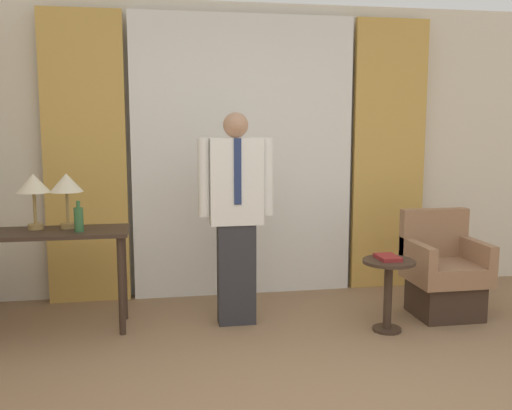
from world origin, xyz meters
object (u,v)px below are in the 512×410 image
(desk, at_px, (51,249))
(table_lamp_left, at_px, (33,186))
(armchair, at_px, (444,275))
(book, at_px, (388,257))
(bottle_near_edge, at_px, (79,219))
(person, at_px, (236,210))
(table_lamp_right, at_px, (66,185))
(side_table, at_px, (388,283))

(desk, bearing_deg, table_lamp_left, 142.90)
(armchair, xyz_separation_m, book, (-0.61, -0.26, 0.24))
(desk, height_order, book, desk)
(table_lamp_left, xyz_separation_m, armchair, (3.29, -0.27, -0.79))
(bottle_near_edge, xyz_separation_m, armchair, (2.94, -0.10, -0.55))
(person, distance_m, armchair, 1.84)
(table_lamp_left, distance_m, bottle_near_edge, 0.45)
(book, bearing_deg, desk, 170.31)
(desk, relative_size, table_lamp_left, 2.72)
(desk, relative_size, book, 5.21)
(table_lamp_right, bearing_deg, side_table, -12.75)
(bottle_near_edge, relative_size, book, 1.05)
(table_lamp_left, xyz_separation_m, person, (1.54, -0.17, -0.21))
(bottle_near_edge, distance_m, book, 2.38)
(desk, height_order, armchair, armchair)
(table_lamp_right, bearing_deg, table_lamp_left, 180.00)
(table_lamp_left, xyz_separation_m, side_table, (2.67, -0.55, -0.75))
(desk, relative_size, table_lamp_right, 2.72)
(desk, xyz_separation_m, table_lamp_left, (-0.12, 0.09, 0.48))
(table_lamp_left, relative_size, armchair, 0.49)
(table_lamp_left, distance_m, armchair, 3.39)
(armchair, xyz_separation_m, side_table, (-0.61, -0.28, 0.04))
(armchair, relative_size, side_table, 1.55)
(desk, bearing_deg, armchair, -3.21)
(desk, xyz_separation_m, table_lamp_right, (0.12, 0.09, 0.48))
(table_lamp_right, distance_m, book, 2.55)
(desk, relative_size, bottle_near_edge, 4.97)
(bottle_near_edge, bearing_deg, armchair, -2.04)
(desk, bearing_deg, bottle_near_edge, -17.98)
(side_table, bearing_deg, table_lamp_right, 167.25)
(desk, distance_m, person, 1.45)
(bottle_near_edge, bearing_deg, table_lamp_left, 154.53)
(table_lamp_left, bearing_deg, person, -6.22)
(side_table, xyz_separation_m, book, (-0.00, 0.02, 0.20))
(armchair, height_order, side_table, armchair)
(desk, distance_m, armchair, 3.19)
(table_lamp_left, relative_size, person, 0.25)
(table_lamp_right, relative_size, bottle_near_edge, 1.83)
(bottle_near_edge, height_order, person, person)
(bottle_near_edge, xyz_separation_m, book, (2.33, -0.36, -0.31))
(side_table, bearing_deg, bottle_near_edge, 170.59)
(table_lamp_left, relative_size, table_lamp_right, 1.00)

